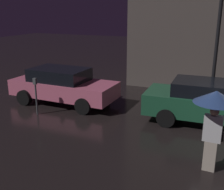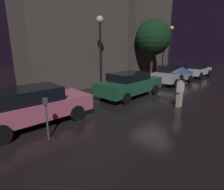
% 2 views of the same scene
% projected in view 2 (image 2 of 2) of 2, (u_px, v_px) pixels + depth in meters
% --- Properties ---
extents(ground_plane, '(60.00, 60.00, 0.00)m').
position_uv_depth(ground_plane, '(158.00, 98.00, 10.21)').
color(ground_plane, black).
extents(building_facade_left, '(8.30, 3.00, 9.30)m').
position_uv_depth(building_facade_left, '(76.00, 23.00, 12.80)').
color(building_facade_left, '#564C47').
rests_on(building_facade_left, ground).
extents(building_facade_right, '(6.21, 3.00, 8.63)m').
position_uv_depth(building_facade_right, '(143.00, 34.00, 18.51)').
color(building_facade_right, '#564C47').
rests_on(building_facade_right, ground).
extents(parked_car_pink, '(4.32, 1.90, 1.42)m').
position_uv_depth(parked_car_pink, '(32.00, 105.00, 6.49)').
color(parked_car_pink, '#DB6684').
rests_on(parked_car_pink, ground).
extents(parked_car_green, '(4.55, 1.92, 1.43)m').
position_uv_depth(parked_car_green, '(130.00, 84.00, 10.42)').
color(parked_car_green, '#1E5638').
rests_on(parked_car_green, ground).
extents(parked_car_silver, '(4.38, 1.97, 1.52)m').
position_uv_depth(parked_car_silver, '(173.00, 74.00, 14.35)').
color(parked_car_silver, '#B7B7BF').
rests_on(parked_car_silver, ground).
extents(parked_car_white, '(3.98, 2.03, 1.38)m').
position_uv_depth(parked_car_white, '(196.00, 70.00, 17.72)').
color(parked_car_white, silver).
rests_on(parked_car_white, ground).
extents(pedestrian_with_umbrella, '(1.00, 1.00, 1.96)m').
position_uv_depth(pedestrian_with_umbrella, '(182.00, 76.00, 8.26)').
color(pedestrian_with_umbrella, beige).
rests_on(pedestrian_with_umbrella, ground).
extents(parking_meter, '(0.12, 0.10, 1.35)m').
position_uv_depth(parking_meter, '(46.00, 115.00, 5.32)').
color(parking_meter, '#4C5154').
rests_on(parking_meter, ground).
extents(street_lamp_near, '(0.46, 0.46, 4.79)m').
position_uv_depth(street_lamp_near, '(100.00, 38.00, 11.27)').
color(street_lamp_near, black).
rests_on(street_lamp_near, ground).
extents(street_lamp_far, '(0.40, 0.40, 4.92)m').
position_uv_depth(street_lamp_far, '(170.00, 44.00, 17.16)').
color(street_lamp_far, black).
rests_on(street_lamp_far, ground).
extents(street_tree, '(3.04, 3.04, 5.25)m').
position_uv_depth(street_tree, '(153.00, 38.00, 15.04)').
color(street_tree, '#473323').
rests_on(street_tree, ground).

